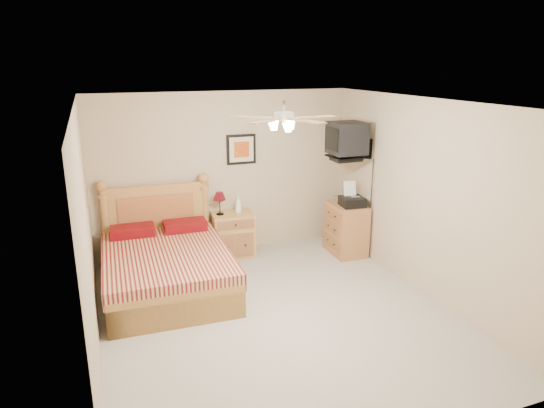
# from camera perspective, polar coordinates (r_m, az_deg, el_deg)

# --- Properties ---
(floor) EXTENTS (4.50, 4.50, 0.00)m
(floor) POSITION_cam_1_polar(r_m,az_deg,el_deg) (5.94, 0.52, -12.98)
(floor) COLOR #A7A097
(floor) RESTS_ON ground
(ceiling) EXTENTS (4.00, 4.50, 0.04)m
(ceiling) POSITION_cam_1_polar(r_m,az_deg,el_deg) (5.19, 0.59, 11.84)
(ceiling) COLOR white
(ceiling) RESTS_ON ground
(wall_back) EXTENTS (4.00, 0.04, 2.50)m
(wall_back) POSITION_cam_1_polar(r_m,az_deg,el_deg) (7.50, -5.61, 3.54)
(wall_back) COLOR #BDA98B
(wall_back) RESTS_ON ground
(wall_front) EXTENTS (4.00, 0.04, 2.50)m
(wall_front) POSITION_cam_1_polar(r_m,az_deg,el_deg) (3.59, 13.80, -11.79)
(wall_front) COLOR #BDA98B
(wall_front) RESTS_ON ground
(wall_left) EXTENTS (0.04, 4.50, 2.50)m
(wall_left) POSITION_cam_1_polar(r_m,az_deg,el_deg) (5.11, -20.94, -3.73)
(wall_left) COLOR #BDA98B
(wall_left) RESTS_ON ground
(wall_right) EXTENTS (0.04, 4.50, 2.50)m
(wall_right) POSITION_cam_1_polar(r_m,az_deg,el_deg) (6.40, 17.53, 0.56)
(wall_right) COLOR #BDA98B
(wall_right) RESTS_ON ground
(bed) EXTENTS (1.62, 2.09, 1.33)m
(bed) POSITION_cam_1_polar(r_m,az_deg,el_deg) (6.40, -12.43, -4.56)
(bed) COLOR #9F6D31
(bed) RESTS_ON ground
(nightstand) EXTENTS (0.67, 0.52, 0.68)m
(nightstand) POSITION_cam_1_polar(r_m,az_deg,el_deg) (7.55, -4.59, -3.58)
(nightstand) COLOR #AB7A3F
(nightstand) RESTS_ON ground
(table_lamp) EXTENTS (0.21, 0.21, 0.35)m
(table_lamp) POSITION_cam_1_polar(r_m,az_deg,el_deg) (7.36, -6.17, 0.09)
(table_lamp) COLOR #5A0D17
(table_lamp) RESTS_ON nightstand
(lotion_bottle) EXTENTS (0.12, 0.12, 0.27)m
(lotion_bottle) POSITION_cam_1_polar(r_m,az_deg,el_deg) (7.44, -3.99, -0.03)
(lotion_bottle) COLOR white
(lotion_bottle) RESTS_ON nightstand
(framed_picture) EXTENTS (0.46, 0.04, 0.46)m
(framed_picture) POSITION_cam_1_polar(r_m,az_deg,el_deg) (7.48, -3.64, 6.44)
(framed_picture) COLOR black
(framed_picture) RESTS_ON wall_back
(dresser) EXTENTS (0.49, 0.69, 0.80)m
(dresser) POSITION_cam_1_polar(r_m,az_deg,el_deg) (7.67, 8.70, -2.88)
(dresser) COLOR #9F6942
(dresser) RESTS_ON ground
(fax_machine) EXTENTS (0.38, 0.40, 0.36)m
(fax_machine) POSITION_cam_1_polar(r_m,az_deg,el_deg) (7.42, 9.45, 1.11)
(fax_machine) COLOR black
(fax_machine) RESTS_ON dresser
(magazine_lower) EXTENTS (0.29, 0.33, 0.03)m
(magazine_lower) POSITION_cam_1_polar(r_m,az_deg,el_deg) (7.69, 7.65, 0.44)
(magazine_lower) COLOR beige
(magazine_lower) RESTS_ON dresser
(magazine_upper) EXTENTS (0.29, 0.33, 0.02)m
(magazine_upper) POSITION_cam_1_polar(r_m,az_deg,el_deg) (7.71, 7.80, 0.65)
(magazine_upper) COLOR gray
(magazine_upper) RESTS_ON magazine_lower
(wall_tv) EXTENTS (0.56, 0.46, 0.58)m
(wall_tv) POSITION_cam_1_polar(r_m,az_deg,el_deg) (7.23, 9.84, 7.40)
(wall_tv) COLOR black
(wall_tv) RESTS_ON wall_right
(ceiling_fan) EXTENTS (1.14, 1.14, 0.28)m
(ceiling_fan) POSITION_cam_1_polar(r_m,az_deg,el_deg) (5.01, 1.42, 10.07)
(ceiling_fan) COLOR white
(ceiling_fan) RESTS_ON ceiling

